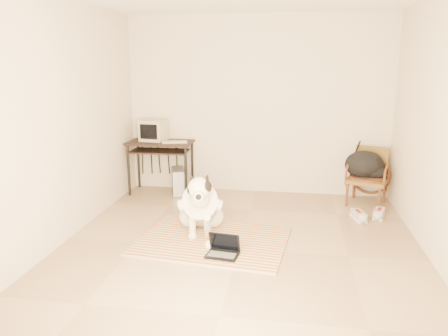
% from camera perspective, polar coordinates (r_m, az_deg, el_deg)
% --- Properties ---
extents(floor, '(4.50, 4.50, 0.00)m').
position_cam_1_polar(floor, '(4.89, 1.97, -10.55)').
color(floor, '#957A5B').
rests_on(floor, ground).
extents(wall_back, '(4.50, 0.00, 4.50)m').
position_cam_1_polar(wall_back, '(6.73, 4.39, 8.08)').
color(wall_back, beige).
rests_on(wall_back, floor).
extents(wall_front, '(4.50, 0.00, 4.50)m').
position_cam_1_polar(wall_front, '(2.34, -4.43, -2.87)').
color(wall_front, beige).
rests_on(wall_front, floor).
extents(wall_left, '(0.00, 4.50, 4.50)m').
position_cam_1_polar(wall_left, '(5.14, -20.74, 5.45)').
color(wall_left, beige).
rests_on(wall_left, floor).
extents(wall_right, '(0.00, 4.50, 4.50)m').
position_cam_1_polar(wall_right, '(4.72, 27.09, 4.15)').
color(wall_right, beige).
rests_on(wall_right, floor).
extents(rug, '(1.80, 1.45, 0.02)m').
position_cam_1_polar(rug, '(5.09, -1.49, -9.42)').
color(rug, '#C03C1B').
rests_on(rug, floor).
extents(dog, '(0.55, 1.11, 0.83)m').
position_cam_1_polar(dog, '(5.22, -3.05, -5.06)').
color(dog, silver).
rests_on(dog, rug).
extents(laptop, '(0.36, 0.28, 0.23)m').
position_cam_1_polar(laptop, '(4.69, -0.11, -10.61)').
color(laptop, black).
rests_on(laptop, rug).
extents(computer_desk, '(0.98, 0.55, 0.81)m').
position_cam_1_polar(computer_desk, '(6.79, -8.32, 2.48)').
color(computer_desk, black).
rests_on(computer_desk, floor).
extents(crt_monitor, '(0.41, 0.40, 0.32)m').
position_cam_1_polar(crt_monitor, '(6.86, -9.17, 4.91)').
color(crt_monitor, tan).
rests_on(crt_monitor, computer_desk).
extents(desk_keyboard, '(0.39, 0.22, 0.02)m').
position_cam_1_polar(desk_keyboard, '(6.65, -6.45, 3.40)').
color(desk_keyboard, tan).
rests_on(desk_keyboard, computer_desk).
extents(pc_tower, '(0.29, 0.46, 0.40)m').
position_cam_1_polar(pc_tower, '(6.83, -6.02, -1.72)').
color(pc_tower, '#4F4F51').
rests_on(pc_tower, floor).
extents(rattan_chair, '(0.68, 0.66, 0.81)m').
position_cam_1_polar(rattan_chair, '(6.61, 18.30, -1.01)').
color(rattan_chair, brown).
rests_on(rattan_chair, floor).
extents(backpack, '(0.58, 0.45, 0.40)m').
position_cam_1_polar(backpack, '(6.57, 18.05, 0.27)').
color(backpack, black).
rests_on(backpack, rattan_chair).
extents(sneaker_left, '(0.19, 0.33, 0.11)m').
position_cam_1_polar(sneaker_left, '(6.01, 17.16, -5.98)').
color(sneaker_left, silver).
rests_on(sneaker_left, floor).
extents(sneaker_right, '(0.21, 0.32, 0.11)m').
position_cam_1_polar(sneaker_right, '(6.17, 19.58, -5.64)').
color(sneaker_right, silver).
rests_on(sneaker_right, floor).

